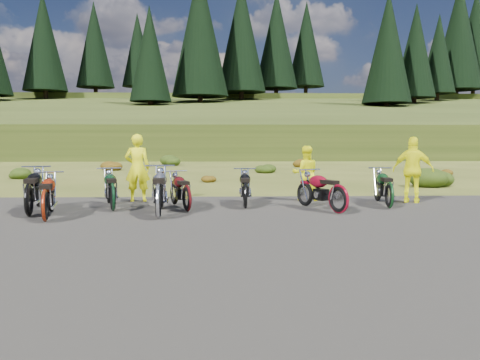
{
  "coord_description": "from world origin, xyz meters",
  "views": [
    {
      "loc": [
        0.34,
        -10.43,
        1.81
      ],
      "look_at": [
        0.72,
        0.65,
        0.84
      ],
      "focal_mm": 35.0,
      "sensor_mm": 36.0,
      "label": 1
    }
  ],
  "objects_px": {
    "motorcycle_3": "(159,220)",
    "motorcycle_7": "(389,210)",
    "motorcycle_0": "(29,218)",
    "person_middle": "(137,169)"
  },
  "relations": [
    {
      "from": "motorcycle_3",
      "to": "motorcycle_7",
      "type": "bearing_deg",
      "value": -82.02
    },
    {
      "from": "motorcycle_7",
      "to": "motorcycle_3",
      "type": "bearing_deg",
      "value": 108.81
    },
    {
      "from": "motorcycle_0",
      "to": "person_middle",
      "type": "relative_size",
      "value": 1.12
    },
    {
      "from": "motorcycle_7",
      "to": "person_middle",
      "type": "bearing_deg",
      "value": 81.94
    },
    {
      "from": "motorcycle_0",
      "to": "motorcycle_3",
      "type": "distance_m",
      "value": 3.04
    },
    {
      "from": "motorcycle_0",
      "to": "motorcycle_3",
      "type": "bearing_deg",
      "value": -110.04
    },
    {
      "from": "motorcycle_0",
      "to": "motorcycle_3",
      "type": "relative_size",
      "value": 0.97
    },
    {
      "from": "motorcycle_3",
      "to": "motorcycle_0",
      "type": "bearing_deg",
      "value": 77.15
    },
    {
      "from": "motorcycle_0",
      "to": "person_middle",
      "type": "height_order",
      "value": "person_middle"
    },
    {
      "from": "motorcycle_3",
      "to": "person_middle",
      "type": "height_order",
      "value": "person_middle"
    }
  ]
}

